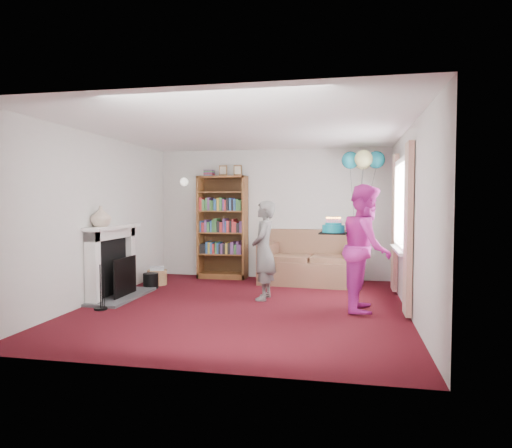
% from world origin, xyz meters
% --- Properties ---
extents(ground, '(5.00, 5.00, 0.00)m').
position_xyz_m(ground, '(0.00, 0.00, 0.00)').
color(ground, '#33070B').
rests_on(ground, ground).
extents(wall_back, '(4.50, 0.02, 2.50)m').
position_xyz_m(wall_back, '(0.00, 2.51, 1.25)').
color(wall_back, silver).
rests_on(wall_back, ground).
extents(wall_left, '(0.02, 5.00, 2.50)m').
position_xyz_m(wall_left, '(-2.26, 0.00, 1.25)').
color(wall_left, silver).
rests_on(wall_left, ground).
extents(wall_right, '(0.02, 5.00, 2.50)m').
position_xyz_m(wall_right, '(2.26, 0.00, 1.25)').
color(wall_right, silver).
rests_on(wall_right, ground).
extents(ceiling, '(4.50, 5.00, 0.01)m').
position_xyz_m(ceiling, '(0.00, 0.00, 2.50)').
color(ceiling, white).
rests_on(ceiling, wall_back).
extents(fireplace, '(0.55, 1.80, 1.12)m').
position_xyz_m(fireplace, '(-2.09, 0.19, 0.51)').
color(fireplace, '#3F3F42').
rests_on(fireplace, ground).
extents(window_bay, '(0.14, 2.02, 2.20)m').
position_xyz_m(window_bay, '(2.21, 0.60, 1.20)').
color(window_bay, white).
rests_on(window_bay, ground).
extents(wall_sconce, '(0.16, 0.23, 0.16)m').
position_xyz_m(wall_sconce, '(-1.75, 2.36, 1.88)').
color(wall_sconce, gold).
rests_on(wall_sconce, ground).
extents(bookcase, '(0.94, 0.42, 2.19)m').
position_xyz_m(bookcase, '(-0.94, 2.30, 0.97)').
color(bookcase, '#472B14').
rests_on(bookcase, ground).
extents(sofa, '(1.81, 0.96, 0.96)m').
position_xyz_m(sofa, '(0.81, 2.07, 0.36)').
color(sofa, brown).
rests_on(sofa, ground).
extents(wicker_basket, '(0.35, 0.35, 0.32)m').
position_xyz_m(wicker_basket, '(-1.90, 1.34, 0.14)').
color(wicker_basket, '#976A46').
rests_on(wicker_basket, ground).
extents(person_striped, '(0.36, 0.55, 1.51)m').
position_xyz_m(person_striped, '(0.19, 0.53, 0.75)').
color(person_striped, black).
rests_on(person_striped, ground).
extents(person_magenta, '(0.71, 0.89, 1.73)m').
position_xyz_m(person_magenta, '(1.70, 0.10, 0.87)').
color(person_magenta, '#C6279C').
rests_on(person_magenta, ground).
extents(birthday_cake, '(0.36, 0.36, 0.22)m').
position_xyz_m(birthday_cake, '(1.26, -0.07, 1.13)').
color(birthday_cake, black).
rests_on(birthday_cake, ground).
extents(balloons, '(0.75, 0.75, 1.69)m').
position_xyz_m(balloons, '(1.70, 1.97, 2.22)').
color(balloons, '#3F3F3F').
rests_on(balloons, ground).
extents(mantel_vase, '(0.30, 0.30, 0.31)m').
position_xyz_m(mantel_vase, '(-2.12, -0.15, 1.28)').
color(mantel_vase, beige).
rests_on(mantel_vase, fireplace).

